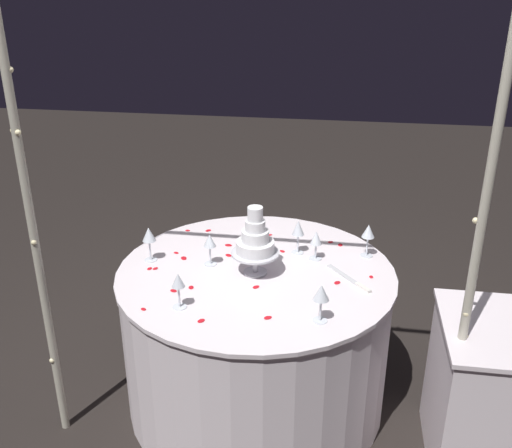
{
  "coord_description": "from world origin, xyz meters",
  "views": [
    {
      "loc": [
        -0.37,
        2.38,
        2.04
      ],
      "look_at": [
        0.0,
        0.0,
        0.98
      ],
      "focal_mm": 41.08,
      "sensor_mm": 36.0,
      "label": 1
    }
  ],
  "objects_px": {
    "tiered_cake": "(254,241)",
    "wine_glass_4": "(321,294)",
    "side_table": "(500,397)",
    "cake_knife": "(351,280)",
    "wine_glass_1": "(316,239)",
    "main_table": "(256,337)",
    "wine_glass_2": "(178,283)",
    "wine_glass_0": "(149,236)",
    "decorative_arch": "(242,168)",
    "wine_glass_6": "(368,233)",
    "wine_glass_3": "(298,229)",
    "wine_glass_5": "(210,242)"
  },
  "relations": [
    {
      "from": "side_table",
      "to": "wine_glass_0",
      "type": "xyz_separation_m",
      "value": [
        1.62,
        -0.28,
        0.52
      ]
    },
    {
      "from": "wine_glass_4",
      "to": "tiered_cake",
      "type": "bearing_deg",
      "value": -47.76
    },
    {
      "from": "wine_glass_4",
      "to": "wine_glass_6",
      "type": "relative_size",
      "value": 0.99
    },
    {
      "from": "main_table",
      "to": "wine_glass_2",
      "type": "relative_size",
      "value": 8.12
    },
    {
      "from": "side_table",
      "to": "wine_glass_1",
      "type": "height_order",
      "value": "wine_glass_1"
    },
    {
      "from": "wine_glass_6",
      "to": "cake_knife",
      "type": "height_order",
      "value": "wine_glass_6"
    },
    {
      "from": "side_table",
      "to": "tiered_cake",
      "type": "xyz_separation_m",
      "value": [
        1.1,
        -0.23,
        0.55
      ]
    },
    {
      "from": "wine_glass_5",
      "to": "side_table",
      "type": "bearing_deg",
      "value": 167.97
    },
    {
      "from": "cake_knife",
      "to": "wine_glass_3",
      "type": "bearing_deg",
      "value": -42.37
    },
    {
      "from": "side_table",
      "to": "cake_knife",
      "type": "xyz_separation_m",
      "value": [
        0.66,
        -0.22,
        0.39
      ]
    },
    {
      "from": "decorative_arch",
      "to": "tiered_cake",
      "type": "xyz_separation_m",
      "value": [
        0.01,
        -0.33,
        -0.46
      ]
    },
    {
      "from": "main_table",
      "to": "wine_glass_3",
      "type": "bearing_deg",
      "value": -129.19
    },
    {
      "from": "decorative_arch",
      "to": "wine_glass_2",
      "type": "distance_m",
      "value": 0.57
    },
    {
      "from": "wine_glass_1",
      "to": "cake_knife",
      "type": "relative_size",
      "value": 0.61
    },
    {
      "from": "wine_glass_0",
      "to": "wine_glass_5",
      "type": "distance_m",
      "value": 0.29
    },
    {
      "from": "tiered_cake",
      "to": "wine_glass_1",
      "type": "relative_size",
      "value": 2.23
    },
    {
      "from": "wine_glass_3",
      "to": "wine_glass_1",
      "type": "bearing_deg",
      "value": 150.45
    },
    {
      "from": "wine_glass_3",
      "to": "main_table",
      "type": "bearing_deg",
      "value": 50.81
    },
    {
      "from": "tiered_cake",
      "to": "wine_glass_4",
      "type": "height_order",
      "value": "tiered_cake"
    },
    {
      "from": "tiered_cake",
      "to": "wine_glass_0",
      "type": "distance_m",
      "value": 0.52
    },
    {
      "from": "wine_glass_0",
      "to": "wine_glass_4",
      "type": "relative_size",
      "value": 1.04
    },
    {
      "from": "main_table",
      "to": "tiered_cake",
      "type": "relative_size",
      "value": 3.96
    },
    {
      "from": "tiered_cake",
      "to": "wine_glass_3",
      "type": "distance_m",
      "value": 0.3
    },
    {
      "from": "wine_glass_1",
      "to": "wine_glass_2",
      "type": "relative_size",
      "value": 0.92
    },
    {
      "from": "main_table",
      "to": "wine_glass_3",
      "type": "height_order",
      "value": "wine_glass_3"
    },
    {
      "from": "wine_glass_4",
      "to": "wine_glass_2",
      "type": "bearing_deg",
      "value": -1.24
    },
    {
      "from": "side_table",
      "to": "tiered_cake",
      "type": "distance_m",
      "value": 1.25
    },
    {
      "from": "wine_glass_6",
      "to": "tiered_cake",
      "type": "bearing_deg",
      "value": 26.31
    },
    {
      "from": "decorative_arch",
      "to": "tiered_cake",
      "type": "bearing_deg",
      "value": -88.99
    },
    {
      "from": "wine_glass_3",
      "to": "wine_glass_4",
      "type": "relative_size",
      "value": 1.05
    },
    {
      "from": "decorative_arch",
      "to": "wine_glass_0",
      "type": "height_order",
      "value": "decorative_arch"
    },
    {
      "from": "wine_glass_0",
      "to": "wine_glass_1",
      "type": "bearing_deg",
      "value": -170.12
    },
    {
      "from": "wine_glass_1",
      "to": "wine_glass_2",
      "type": "distance_m",
      "value": 0.75
    },
    {
      "from": "wine_glass_6",
      "to": "cake_knife",
      "type": "relative_size",
      "value": 0.69
    },
    {
      "from": "wine_glass_2",
      "to": "wine_glass_5",
      "type": "relative_size",
      "value": 1.03
    },
    {
      "from": "side_table",
      "to": "cake_knife",
      "type": "relative_size",
      "value": 2.9
    },
    {
      "from": "wine_glass_2",
      "to": "wine_glass_4",
      "type": "relative_size",
      "value": 0.97
    },
    {
      "from": "tiered_cake",
      "to": "wine_glass_6",
      "type": "distance_m",
      "value": 0.58
    },
    {
      "from": "wine_glass_4",
      "to": "wine_glass_1",
      "type": "bearing_deg",
      "value": -84.47
    },
    {
      "from": "decorative_arch",
      "to": "wine_glass_6",
      "type": "relative_size",
      "value": 12.65
    },
    {
      "from": "wine_glass_0",
      "to": "cake_knife",
      "type": "distance_m",
      "value": 0.97
    },
    {
      "from": "wine_glass_3",
      "to": "wine_glass_6",
      "type": "bearing_deg",
      "value": -176.82
    },
    {
      "from": "wine_glass_2",
      "to": "wine_glass_4",
      "type": "xyz_separation_m",
      "value": [
        -0.58,
        0.01,
        0.01
      ]
    },
    {
      "from": "decorative_arch",
      "to": "wine_glass_3",
      "type": "relative_size",
      "value": 12.16
    },
    {
      "from": "wine_glass_4",
      "to": "cake_knife",
      "type": "bearing_deg",
      "value": -109.05
    },
    {
      "from": "wine_glass_2",
      "to": "wine_glass_3",
      "type": "bearing_deg",
      "value": -127.14
    },
    {
      "from": "wine_glass_4",
      "to": "wine_glass_6",
      "type": "height_order",
      "value": "wine_glass_6"
    },
    {
      "from": "wine_glass_4",
      "to": "wine_glass_6",
      "type": "bearing_deg",
      "value": -107.53
    },
    {
      "from": "main_table",
      "to": "wine_glass_4",
      "type": "bearing_deg",
      "value": 130.08
    },
    {
      "from": "decorative_arch",
      "to": "wine_glass_6",
      "type": "distance_m",
      "value": 0.92
    }
  ]
}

